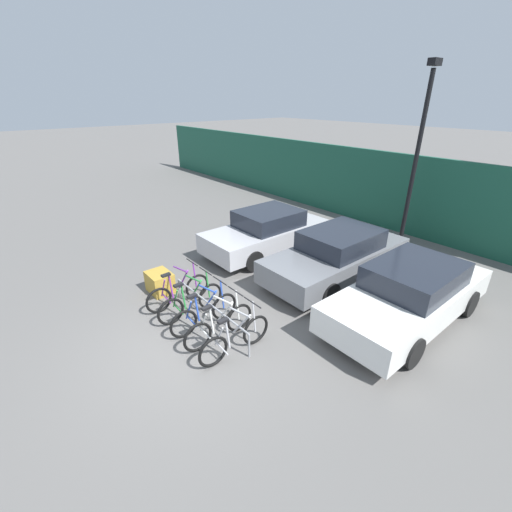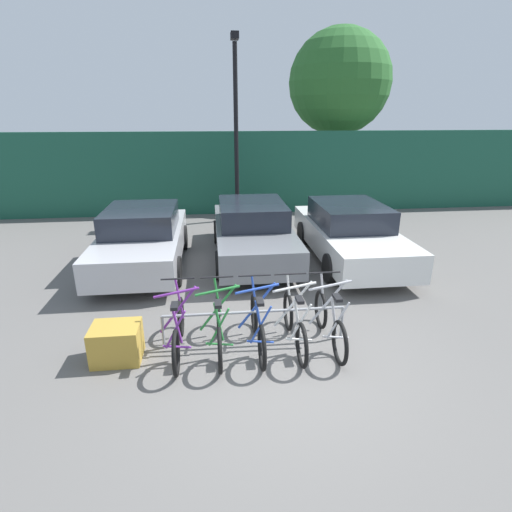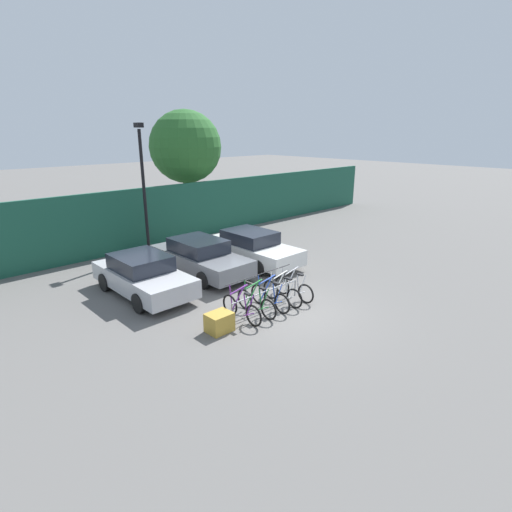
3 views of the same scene
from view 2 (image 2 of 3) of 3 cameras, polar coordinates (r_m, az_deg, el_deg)
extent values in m
plane|color=#605E5B|center=(6.03, 3.84, -15.40)|extent=(120.00, 120.00, 0.00)
cube|color=#19513D|center=(14.52, -2.70, 11.72)|extent=(36.00, 0.16, 2.88)
cylinder|color=gray|center=(6.27, -0.21, -7.97)|extent=(2.84, 0.04, 0.04)
cylinder|color=gray|center=(6.43, -13.12, -10.60)|extent=(0.04, 0.04, 0.55)
cylinder|color=gray|center=(6.69, 12.15, -9.25)|extent=(0.04, 0.04, 0.55)
torus|color=black|center=(5.80, -11.36, -13.44)|extent=(0.06, 0.66, 0.66)
torus|color=black|center=(6.70, -10.68, -8.54)|extent=(0.06, 0.66, 0.66)
cylinder|color=#752D99|center=(6.23, -11.08, -7.54)|extent=(0.60, 0.04, 0.76)
cylinder|color=#752D99|center=(6.05, -11.31, -5.16)|extent=(0.68, 0.04, 0.16)
cylinder|color=#752D99|center=(5.96, -11.28, -9.53)|extent=(0.14, 0.04, 0.63)
cylinder|color=#752D99|center=(5.78, -11.44, -10.27)|extent=(0.32, 0.03, 0.58)
cylinder|color=#752D99|center=(5.98, -11.20, -12.60)|extent=(0.40, 0.03, 0.08)
cylinder|color=#752D99|center=(6.51, -10.90, -6.04)|extent=(0.12, 0.04, 0.69)
cylinder|color=black|center=(6.32, -11.13, -3.22)|extent=(0.52, 0.03, 0.03)
cube|color=black|center=(5.73, -11.57, -7.01)|extent=(0.10, 0.22, 0.05)
torus|color=black|center=(5.77, -5.19, -13.27)|extent=(0.06, 0.66, 0.66)
torus|color=black|center=(6.68, -5.43, -8.37)|extent=(0.06, 0.66, 0.66)
cylinder|color=#288438|center=(6.21, -5.45, -7.36)|extent=(0.60, 0.04, 0.76)
cylinder|color=#288438|center=(6.02, -5.53, -4.96)|extent=(0.68, 0.04, 0.16)
cylinder|color=#288438|center=(5.94, -5.36, -9.35)|extent=(0.14, 0.04, 0.63)
cylinder|color=#288438|center=(5.75, -5.32, -10.09)|extent=(0.32, 0.03, 0.58)
cylinder|color=#288438|center=(5.96, -5.23, -12.43)|extent=(0.40, 0.03, 0.08)
cylinder|color=#288438|center=(6.49, -5.52, -5.86)|extent=(0.12, 0.04, 0.69)
cylinder|color=black|center=(6.30, -5.62, -3.03)|extent=(0.52, 0.03, 0.03)
cube|color=black|center=(5.70, -5.44, -6.81)|extent=(0.10, 0.22, 0.05)
torus|color=black|center=(5.81, 0.86, -12.96)|extent=(0.06, 0.66, 0.66)
torus|color=black|center=(6.71, -0.27, -8.14)|extent=(0.06, 0.66, 0.66)
cylinder|color=#284CB7|center=(6.24, 0.09, -7.11)|extent=(0.60, 0.04, 0.76)
cylinder|color=#284CB7|center=(6.06, 0.14, -4.72)|extent=(0.68, 0.04, 0.16)
cylinder|color=#284CB7|center=(5.97, 0.45, -9.07)|extent=(0.14, 0.04, 0.63)
cylinder|color=#284CB7|center=(5.79, 0.69, -9.81)|extent=(0.32, 0.03, 0.58)
cylinder|color=#284CB7|center=(5.99, 0.62, -12.14)|extent=(0.40, 0.03, 0.08)
cylinder|color=#284CB7|center=(6.52, -0.24, -5.63)|extent=(0.12, 0.04, 0.69)
cylinder|color=black|center=(6.33, -0.20, -2.81)|extent=(0.52, 0.03, 0.03)
cube|color=black|center=(5.73, 0.57, -6.54)|extent=(0.10, 0.22, 0.05)
torus|color=black|center=(5.90, 6.56, -12.55)|extent=(0.06, 0.66, 0.66)
torus|color=black|center=(6.79, 4.61, -7.86)|extent=(0.06, 0.66, 0.66)
cylinder|color=silver|center=(6.32, 5.31, -6.82)|extent=(0.60, 0.04, 0.76)
cylinder|color=silver|center=(6.14, 5.50, -4.45)|extent=(0.68, 0.04, 0.16)
cylinder|color=silver|center=(6.06, 5.93, -8.73)|extent=(0.14, 0.04, 0.63)
cylinder|color=silver|center=(5.88, 6.35, -9.44)|extent=(0.32, 0.03, 0.58)
cylinder|color=silver|center=(6.08, 6.13, -11.75)|extent=(0.40, 0.03, 0.08)
cylinder|color=silver|center=(6.60, 4.76, -5.37)|extent=(0.12, 0.04, 0.69)
cylinder|color=black|center=(6.41, 4.92, -2.58)|extent=(0.52, 0.03, 0.03)
cube|color=black|center=(5.82, 6.24, -6.22)|extent=(0.10, 0.22, 0.05)
torus|color=black|center=(6.04, 11.88, -12.05)|extent=(0.06, 0.66, 0.66)
torus|color=black|center=(6.91, 9.23, -7.54)|extent=(0.06, 0.66, 0.66)
cylinder|color=#B7B7BC|center=(6.45, 10.24, -6.49)|extent=(0.60, 0.04, 0.76)
cylinder|color=#B7B7BC|center=(6.28, 10.55, -4.16)|extent=(0.68, 0.04, 0.16)
cylinder|color=#B7B7BC|center=(6.19, 11.08, -8.34)|extent=(0.14, 0.04, 0.63)
cylinder|color=#B7B7BC|center=(6.02, 11.65, -9.01)|extent=(0.32, 0.03, 0.58)
cylinder|color=#B7B7BC|center=(6.21, 11.30, -11.29)|extent=(0.40, 0.03, 0.08)
cylinder|color=#B7B7BC|center=(6.72, 9.49, -5.09)|extent=(0.12, 0.04, 0.69)
cylinder|color=black|center=(6.54, 9.76, -2.34)|extent=(0.52, 0.03, 0.03)
cube|color=black|center=(5.96, 11.55, -5.87)|extent=(0.10, 0.22, 0.05)
cube|color=#B7B7BC|center=(9.77, -15.88, 1.72)|extent=(1.80, 4.24, 0.62)
cube|color=#1E232D|center=(9.72, -16.10, 5.10)|extent=(1.58, 1.95, 0.52)
cylinder|color=black|center=(11.17, -19.15, 2.27)|extent=(0.20, 0.64, 0.64)
cylinder|color=black|center=(10.91, -10.37, 2.66)|extent=(0.20, 0.64, 0.64)
cylinder|color=black|center=(8.92, -22.34, -2.47)|extent=(0.20, 0.64, 0.64)
cylinder|color=black|center=(8.59, -11.33, -2.13)|extent=(0.20, 0.64, 0.64)
cube|color=slate|center=(10.00, -0.49, 2.89)|extent=(1.80, 4.57, 0.62)
cube|color=#1E232D|center=(9.96, -0.57, 6.22)|extent=(1.58, 2.10, 0.52)
cylinder|color=black|center=(11.29, -5.52, 3.48)|extent=(0.20, 0.64, 0.64)
cylinder|color=black|center=(11.44, 3.10, 3.76)|extent=(0.20, 0.64, 0.64)
cylinder|color=black|center=(8.78, -5.15, -1.35)|extent=(0.20, 0.64, 0.64)
cylinder|color=black|center=(8.96, 5.84, -0.90)|extent=(0.20, 0.64, 0.64)
cube|color=silver|center=(10.11, 13.17, 2.55)|extent=(1.80, 4.57, 0.62)
cube|color=#1E232D|center=(10.06, 13.21, 5.84)|extent=(1.58, 2.10, 0.52)
cylinder|color=black|center=(11.16, 6.72, 3.24)|extent=(0.20, 0.64, 0.64)
cylinder|color=black|center=(11.66, 14.95, 3.42)|extent=(0.20, 0.64, 0.64)
cylinder|color=black|center=(8.74, 10.55, -1.71)|extent=(0.20, 0.64, 0.64)
cylinder|color=black|center=(9.37, 20.62, -1.20)|extent=(0.20, 0.64, 0.64)
cylinder|color=black|center=(13.39, -2.85, 16.63)|extent=(0.14, 0.14, 5.48)
cube|color=black|center=(13.54, -3.08, 28.93)|extent=(0.24, 0.44, 0.20)
cube|color=#B28C33|center=(6.36, -19.29, -11.65)|extent=(0.70, 0.56, 0.55)
cylinder|color=brown|center=(17.02, 11.13, 12.97)|extent=(0.47, 0.47, 3.11)
sphere|color=#286028|center=(16.95, 11.86, 23.13)|extent=(3.89, 3.89, 3.89)
camera|label=1|loc=(6.71, 68.93, 18.81)|focal=24.00mm
camera|label=3|loc=(8.42, -118.54, 4.21)|focal=28.00mm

